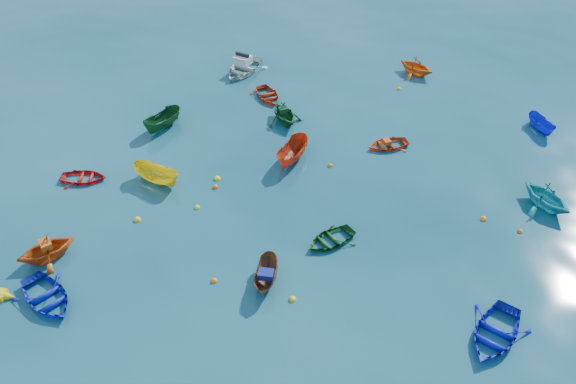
{
  "coord_description": "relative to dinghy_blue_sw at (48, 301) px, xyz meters",
  "views": [
    {
      "loc": [
        2.21,
        -19.13,
        20.51
      ],
      "look_at": [
        0.0,
        5.0,
        0.4
      ],
      "focal_mm": 35.0,
      "sensor_mm": 36.0,
      "label": 1
    }
  ],
  "objects": [
    {
      "name": "dinghy_green_n",
      "position": [
        9.45,
        16.29,
        0.0
      ],
      "size": [
        3.53,
        3.67,
        1.49
      ],
      "primitive_type": "imported",
      "rotation": [
        0.0,
        0.0,
        0.53
      ],
      "color": "#124E1F",
      "rests_on": "ground"
    },
    {
      "name": "dinghy_orange_far",
      "position": [
        18.82,
        23.96,
        0.0
      ],
      "size": [
        3.73,
        3.67,
        1.49
      ],
      "primitive_type": "imported",
      "rotation": [
        0.0,
        0.0,
        0.9
      ],
      "color": "orange",
      "rests_on": "ground"
    },
    {
      "name": "tarp_orange_a",
      "position": [
        -1.05,
        2.7,
        0.91
      ],
      "size": [
        0.84,
        0.86,
        0.33
      ],
      "primitive_type": "cube",
      "rotation": [
        0.0,
        0.0,
        -0.88
      ],
      "color": "#C35414",
      "rests_on": "dinghy_orange_w"
    },
    {
      "name": "buoy_ye_b",
      "position": [
        2.49,
        5.79,
        0.0
      ],
      "size": [
        0.39,
        0.39,
        0.39
      ],
      "primitive_type": "sphere",
      "color": "yellow",
      "rests_on": "ground"
    },
    {
      "name": "dinghy_orange_w",
      "position": [
        -1.09,
        2.67,
        0.0
      ],
      "size": [
        3.75,
        3.7,
        1.49
      ],
      "primitive_type": "imported",
      "rotation": [
        0.0,
        0.0,
        -0.88
      ],
      "color": "#D05113",
      "rests_on": "ground"
    },
    {
      "name": "sampan_orange_n",
      "position": [
        10.4,
        11.98,
        0.0
      ],
      "size": [
        2.34,
        3.58,
        1.3
      ],
      "primitive_type": "imported",
      "rotation": [
        0.0,
        0.0,
        -0.35
      ],
      "color": "#BB3211",
      "rests_on": "ground"
    },
    {
      "name": "sampan_yellow_mid",
      "position": [
        2.73,
        9.12,
        0.0
      ],
      "size": [
        3.39,
        2.42,
        1.23
      ],
      "primitive_type": "imported",
      "rotation": [
        0.0,
        0.0,
        1.14
      ],
      "color": "yellow",
      "rests_on": "ground"
    },
    {
      "name": "buoy_or_b",
      "position": [
        22.89,
        6.75,
        0.0
      ],
      "size": [
        0.3,
        0.3,
        0.3
      ],
      "primitive_type": "sphere",
      "color": "orange",
      "rests_on": "ground"
    },
    {
      "name": "dinghy_red_ne",
      "position": [
        16.26,
        13.97,
        0.0
      ],
      "size": [
        3.18,
        2.76,
        0.55
      ],
      "primitive_type": "imported",
      "rotation": [
        0.0,
        0.0,
        -1.19
      ],
      "color": "#C93F10",
      "rests_on": "ground"
    },
    {
      "name": "buoy_ye_d",
      "position": [
        6.12,
        9.72,
        0.0
      ],
      "size": [
        0.38,
        0.38,
        0.38
      ],
      "primitive_type": "sphere",
      "color": "yellow",
      "rests_on": "ground"
    },
    {
      "name": "tarp_green_b",
      "position": [
        9.4,
        16.38,
        0.89
      ],
      "size": [
        0.73,
        0.68,
        0.28
      ],
      "primitive_type": "cube",
      "rotation": [
        0.0,
        0.0,
        0.53
      ],
      "color": "#10401D",
      "rests_on": "dinghy_green_n"
    },
    {
      "name": "ground",
      "position": [
        10.42,
        3.42,
        0.0
      ],
      "size": [
        160.0,
        160.0,
        0.0
      ],
      "primitive_type": "plane",
      "color": "#093948",
      "rests_on": "ground"
    },
    {
      "name": "buoy_or_e",
      "position": [
        12.72,
        11.59,
        0.0
      ],
      "size": [
        0.32,
        0.32,
        0.32
      ],
      "primitive_type": "sphere",
      "color": "orange",
      "rests_on": "ground"
    },
    {
      "name": "dinghy_red_nw",
      "position": [
        -1.67,
        8.91,
        0.0
      ],
      "size": [
        2.78,
        2.07,
        0.55
      ],
      "primitive_type": "imported",
      "rotation": [
        0.0,
        0.0,
        1.64
      ],
      "color": "red",
      "rests_on": "ground"
    },
    {
      "name": "dinghy_blue_sw",
      "position": [
        0.0,
        0.0,
        0.0
      ],
      "size": [
        4.24,
        4.12,
        0.72
      ],
      "primitive_type": "imported",
      "rotation": [
        0.0,
        0.0,
        0.87
      ],
      "color": "#0E1BB4",
      "rests_on": "ground"
    },
    {
      "name": "dinghy_blue_se",
      "position": [
        20.22,
        -0.15,
        0.0
      ],
      "size": [
        4.08,
        4.45,
        0.75
      ],
      "primitive_type": "imported",
      "rotation": [
        0.0,
        0.0,
        -0.53
      ],
      "color": "#0E1ABA",
      "rests_on": "ground"
    },
    {
      "name": "buoy_ye_a",
      "position": [
        11.31,
        1.11,
        0.0
      ],
      "size": [
        0.35,
        0.35,
        0.35
      ],
      "primitive_type": "sphere",
      "color": "yellow",
      "rests_on": "ground"
    },
    {
      "name": "tarp_orange_b",
      "position": [
        16.16,
        13.93,
        0.42
      ],
      "size": [
        0.61,
        0.69,
        0.28
      ],
      "primitive_type": "cube",
      "rotation": [
        0.0,
        0.0,
        -1.19
      ],
      "color": "#C74014",
      "rests_on": "dinghy_red_ne"
    },
    {
      "name": "sampan_green_far",
      "position": [
        1.56,
        14.82,
        0.0
      ],
      "size": [
        2.59,
        3.33,
        1.22
      ],
      "primitive_type": "imported",
      "rotation": [
        0.0,
        0.0,
        -0.52
      ],
      "color": "#0F441B",
      "rests_on": "ground"
    },
    {
      "name": "tarp_blue_a",
      "position": [
        9.98,
        1.93,
        0.69
      ],
      "size": [
        0.74,
        0.58,
        0.35
      ],
      "primitive_type": "cube",
      "rotation": [
        0.0,
        0.0,
        -0.05
      ],
      "color": "navy",
      "rests_on": "sampan_brown_mid"
    },
    {
      "name": "sampan_brown_mid",
      "position": [
        9.98,
        2.08,
        0.0
      ],
      "size": [
        1.13,
        2.71,
        1.03
      ],
      "primitive_type": "imported",
      "rotation": [
        0.0,
        0.0,
        -0.05
      ],
      "color": "brown",
      "rests_on": "ground"
    },
    {
      "name": "buoy_or_a",
      "position": [
        7.45,
        1.89,
        0.0
      ],
      "size": [
        0.33,
        0.33,
        0.33
      ],
      "primitive_type": "sphere",
      "color": "orange",
      "rests_on": "ground"
    },
    {
      "name": "dinghy_cyan_se",
      "position": [
        24.63,
        8.96,
        0.0
      ],
      "size": [
        3.87,
        3.97,
        1.59
      ],
      "primitive_type": "imported",
      "rotation": [
        0.0,
        0.0,
        0.62
      ],
      "color": "teal",
      "rests_on": "ground"
    },
    {
      "name": "buoy_or_d",
      "position": [
        21.13,
        7.56,
        0.0
      ],
      "size": [
        0.35,
        0.35,
        0.35
      ],
      "primitive_type": "sphere",
      "color": "orange",
      "rests_on": "ground"
    },
    {
      "name": "motorboat_white",
      "position": [
        5.61,
        23.1,
        0.0
      ],
      "size": [
        4.21,
        4.83,
        1.44
      ],
      "primitive_type": "imported",
      "rotation": [
        0.0,
        0.0,
        -0.39
      ],
      "color": "silver",
      "rests_on": "ground"
    },
    {
      "name": "buoy_or_c",
      "position": [
        6.15,
        8.93,
        0.0
      ],
      "size": [
        0.33,
        0.33,
        0.33
      ],
      "primitive_type": "sphere",
      "color": "#DA5C0B",
      "rests_on": "ground"
    },
    {
      "name": "buoy_ye_e",
      "position": [
        17.43,
        21.45,
        0.0
      ],
      "size": [
        0.32,
        0.32,
        0.32
      ],
      "primitive_type": "sphere",
      "color": "yellow",
      "rests_on": "ground"
    },
    {
      "name": "sampan_blue_far",
      "position": [
        26.38,
        16.85,
        0.0
      ],
      "size": [
        1.73,
        2.69,
        0.97
      ],
      "primitive_type": "imported",
      "rotation": [
        0.0,
        0.0,
        0.34
      ],
      "color": "#101BCE",
      "rests_on": "ground"
    },
    {
      "name": "dinghy_red_far",
      "position": [
        7.96,
        19.32,
        0.0
      ],
      "size": [
        3.2,
        3.54,
        0.6
      ],
      "primitive_type": "imported",
      "rotation": [
        0.0,
        0.0,
        0.49
      ],
      "color": "#B62A0F",
      "rests_on": "ground"
    },
    {
      "name": "buoy_ye_c",
      "position": [
        5.49,
        7.08,
        0.0
      ],
      "size": [
        0.32,
        0.32,
        0.32
      ],
      "primitive_type": "sphere",
      "color": "yellow",
      "rests_on": "ground"
    },
    {
      "name": "dinghy_green_e",
      "position": [
        12.92,
        5.08,
        0.0
      ],
      "size": [
        3.38,
        3.26,
        0.57
      ],
      "primitive_type": "imported",
      "rotation": [
        0.0,
        0.0,
        -0.9
      ],
      "color": "#104516",
      "rests_on": "ground"
    }
  ]
}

